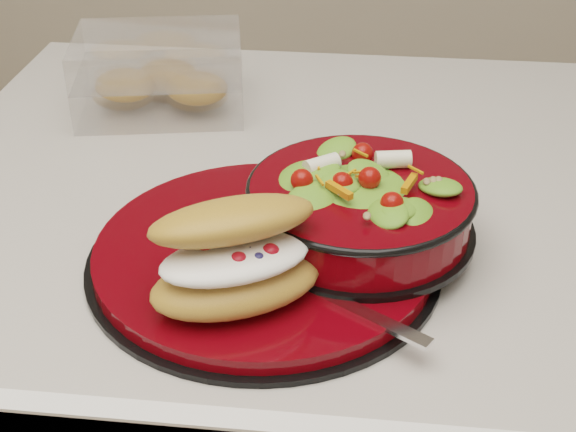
# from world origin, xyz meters

# --- Properties ---
(dinner_plate) EXTENTS (0.32, 0.32, 0.02)m
(dinner_plate) POSITION_xyz_m (-0.22, -0.17, 0.91)
(dinner_plate) COLOR black
(dinner_plate) RESTS_ON island_counter
(salad_bowl) EXTENTS (0.21, 0.21, 0.09)m
(salad_bowl) POSITION_xyz_m (-0.13, -0.13, 0.95)
(salad_bowl) COLOR black
(salad_bowl) RESTS_ON dinner_plate
(croissant) EXTENTS (0.16, 0.14, 0.09)m
(croissant) POSITION_xyz_m (-0.23, -0.24, 0.96)
(croissant) COLOR #CD8B3E
(croissant) RESTS_ON dinner_plate
(fork) EXTENTS (0.16, 0.11, 0.00)m
(fork) POSITION_xyz_m (-0.15, -0.24, 0.92)
(fork) COLOR silver
(fork) RESTS_ON dinner_plate
(pastry_box) EXTENTS (0.23, 0.18, 0.09)m
(pastry_box) POSITION_xyz_m (-0.39, 0.16, 0.94)
(pastry_box) COLOR white
(pastry_box) RESTS_ON island_counter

